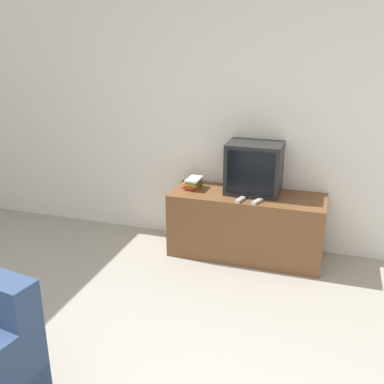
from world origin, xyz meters
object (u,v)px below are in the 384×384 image
(tv_stand, at_px, (246,225))
(television, at_px, (254,168))
(remote_secondary, at_px, (257,201))
(remote_on_stand, at_px, (240,200))
(book_stack, at_px, (193,183))

(tv_stand, distance_m, television, 0.57)
(tv_stand, height_order, television, television)
(television, bearing_deg, remote_secondary, -71.53)
(tv_stand, relative_size, remote_on_stand, 9.99)
(television, xyz_separation_m, remote_secondary, (0.09, -0.27, -0.23))
(television, xyz_separation_m, book_stack, (-0.59, -0.06, -0.19))
(remote_secondary, bearing_deg, book_stack, 162.88)
(television, bearing_deg, book_stack, -174.41)
(remote_secondary, bearing_deg, television, 108.47)
(television, bearing_deg, remote_on_stand, -104.08)
(book_stack, relative_size, remote_secondary, 1.61)
(tv_stand, bearing_deg, book_stack, 177.48)
(tv_stand, height_order, book_stack, book_stack)
(television, height_order, remote_secondary, television)
(television, height_order, book_stack, television)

